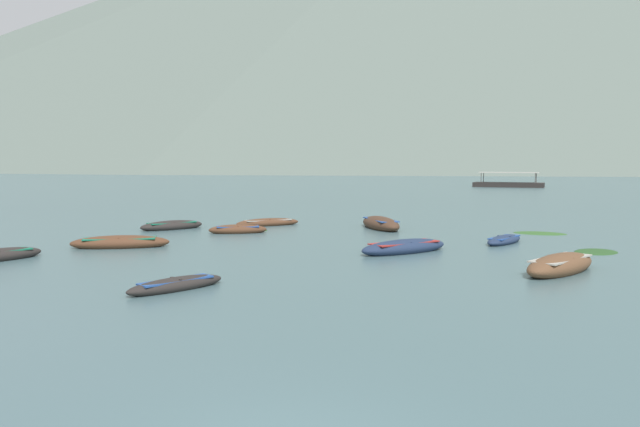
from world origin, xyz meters
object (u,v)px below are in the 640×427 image
(rowboat_2, at_px, (268,223))
(rowboat_9, at_px, (238,230))
(rowboat_4, at_px, (560,265))
(ferry_0, at_px, (508,184))
(rowboat_8, at_px, (381,224))
(rowboat_1, at_px, (504,240))
(rowboat_5, at_px, (120,243))
(rowboat_10, at_px, (172,226))
(rowboat_7, at_px, (404,247))
(rowboat_0, at_px, (176,285))

(rowboat_2, xyz_separation_m, rowboat_9, (-0.96, -3.93, 0.01))
(rowboat_4, distance_m, ferry_0, 76.90)
(rowboat_8, bearing_deg, rowboat_1, -46.10)
(rowboat_1, bearing_deg, ferry_0, 77.12)
(rowboat_2, bearing_deg, rowboat_8, -8.63)
(rowboat_5, xyz_separation_m, rowboat_10, (-0.15, 7.40, -0.02))
(rowboat_1, height_order, ferry_0, ferry_0)
(rowboat_1, distance_m, rowboat_4, 7.47)
(rowboat_4, height_order, rowboat_7, rowboat_4)
(rowboat_9, relative_size, ferry_0, 0.29)
(rowboat_0, distance_m, rowboat_8, 18.39)
(rowboat_7, height_order, ferry_0, ferry_0)
(rowboat_9, bearing_deg, rowboat_4, -37.43)
(rowboat_2, height_order, rowboat_8, rowboat_8)
(rowboat_10, bearing_deg, rowboat_8, 6.62)
(rowboat_1, bearing_deg, rowboat_8, 133.90)
(rowboat_10, bearing_deg, rowboat_5, -88.86)
(rowboat_2, relative_size, rowboat_10, 1.12)
(rowboat_0, relative_size, rowboat_1, 0.93)
(rowboat_0, xyz_separation_m, rowboat_2, (-0.41, 18.29, 0.03))
(rowboat_5, bearing_deg, rowboat_2, 63.09)
(rowboat_0, bearing_deg, rowboat_1, 43.35)
(rowboat_5, xyz_separation_m, ferry_0, (32.95, 70.78, 0.23))
(rowboat_4, relative_size, ferry_0, 0.36)
(rowboat_2, bearing_deg, rowboat_5, -116.91)
(rowboat_7, distance_m, rowboat_9, 10.60)
(rowboat_8, bearing_deg, rowboat_4, -66.00)
(rowboat_8, xyz_separation_m, rowboat_10, (-11.88, -1.38, -0.07))
(rowboat_5, height_order, rowboat_8, rowboat_8)
(rowboat_9, distance_m, ferry_0, 71.06)
(rowboat_0, xyz_separation_m, ferry_0, (27.56, 79.26, 0.30))
(rowboat_7, relative_size, ferry_0, 0.38)
(ferry_0, bearing_deg, rowboat_7, -105.97)
(rowboat_4, distance_m, rowboat_5, 18.27)
(rowboat_1, height_order, rowboat_2, rowboat_2)
(rowboat_0, bearing_deg, rowboat_8, 69.81)
(rowboat_0, xyz_separation_m, rowboat_8, (6.35, 17.26, 0.12))
(rowboat_10, bearing_deg, ferry_0, 62.43)
(rowboat_2, bearing_deg, rowboat_7, -53.27)
(rowboat_10, bearing_deg, rowboat_7, -31.45)
(rowboat_8, height_order, ferry_0, ferry_0)
(rowboat_7, distance_m, rowboat_8, 9.20)
(rowboat_2, height_order, rowboat_4, rowboat_4)
(rowboat_1, relative_size, rowboat_7, 0.73)
(rowboat_0, relative_size, ferry_0, 0.26)
(rowboat_0, bearing_deg, rowboat_9, 95.46)
(ferry_0, bearing_deg, rowboat_8, -108.89)
(rowboat_5, bearing_deg, rowboat_1, 9.37)
(rowboat_5, height_order, ferry_0, ferry_0)
(rowboat_8, distance_m, ferry_0, 65.53)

